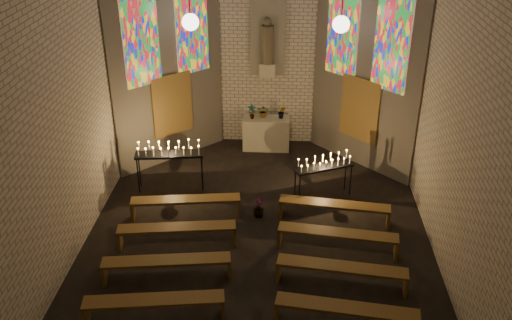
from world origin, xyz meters
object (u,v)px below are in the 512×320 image
(aisle_flower_pot, at_px, (259,208))
(votive_stand_right, at_px, (324,164))
(altar, at_px, (266,133))
(votive_stand_left, at_px, (169,151))

(aisle_flower_pot, bearing_deg, votive_stand_right, 31.98)
(altar, relative_size, votive_stand_right, 0.89)
(altar, relative_size, votive_stand_left, 0.77)
(aisle_flower_pot, bearing_deg, altar, 89.63)
(aisle_flower_pot, xyz_separation_m, votive_stand_right, (1.62, 1.01, 0.74))
(votive_stand_left, distance_m, votive_stand_right, 4.04)
(votive_stand_left, relative_size, votive_stand_right, 1.16)
(votive_stand_right, bearing_deg, votive_stand_left, 153.43)
(altar, bearing_deg, votive_stand_left, -133.67)
(altar, height_order, votive_stand_left, votive_stand_left)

